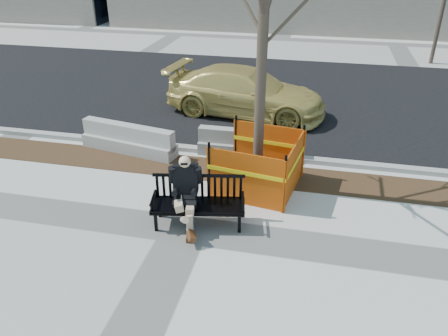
% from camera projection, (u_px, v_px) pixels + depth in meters
% --- Properties ---
extents(ground, '(120.00, 120.00, 0.00)m').
position_uv_depth(ground, '(186.00, 229.00, 8.95)').
color(ground, beige).
rests_on(ground, ground).
extents(mulch_strip, '(40.00, 1.20, 0.02)m').
position_uv_depth(mulch_strip, '(215.00, 170.00, 11.19)').
color(mulch_strip, '#47301C').
rests_on(mulch_strip, ground).
extents(asphalt_street, '(60.00, 10.40, 0.01)m').
position_uv_depth(asphalt_street, '(254.00, 93.00, 16.54)').
color(asphalt_street, black).
rests_on(asphalt_street, ground).
extents(curb, '(60.00, 0.25, 0.12)m').
position_uv_depth(curb, '(224.00, 152.00, 11.98)').
color(curb, '#9E9B93').
rests_on(curb, ground).
extents(bench, '(2.01, 1.03, 1.02)m').
position_uv_depth(bench, '(199.00, 224.00, 9.12)').
color(bench, black).
rests_on(bench, ground).
extents(seated_man, '(0.82, 1.16, 1.49)m').
position_uv_depth(seated_man, '(187.00, 222.00, 9.17)').
color(seated_man, black).
rests_on(seated_man, ground).
extents(tree_fence, '(3.10, 3.10, 6.76)m').
position_uv_depth(tree_fence, '(257.00, 186.00, 10.47)').
color(tree_fence, '#EB520B').
rests_on(tree_fence, ground).
extents(sedan, '(5.39, 2.77, 1.50)m').
position_uv_depth(sedan, '(245.00, 114.00, 14.67)').
color(sedan, '#CFB65B').
rests_on(sedan, ground).
extents(jersey_barrier_left, '(2.80, 1.06, 0.79)m').
position_uv_depth(jersey_barrier_left, '(130.00, 151.00, 12.15)').
color(jersey_barrier_left, '#A4A19A').
rests_on(jersey_barrier_left, ground).
extents(jersey_barrier_right, '(2.58, 0.53, 0.74)m').
position_uv_depth(jersey_barrier_right, '(246.00, 155.00, 11.92)').
color(jersey_barrier_right, '#98968E').
rests_on(jersey_barrier_right, ground).
extents(far_tree_right, '(2.16, 2.16, 5.22)m').
position_uv_depth(far_tree_right, '(430.00, 63.00, 20.35)').
color(far_tree_right, '#4B3B30').
rests_on(far_tree_right, ground).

